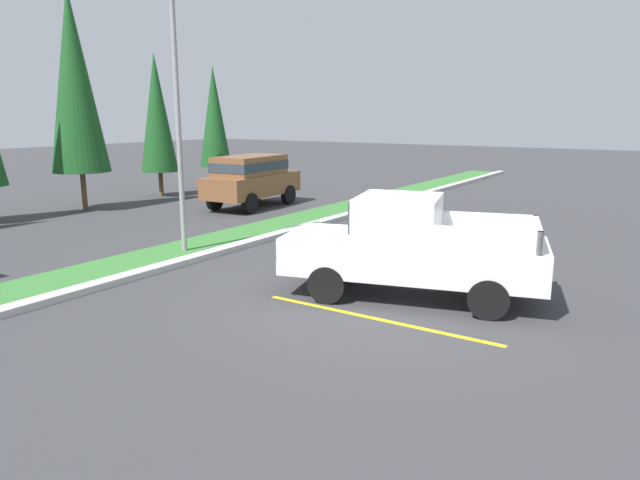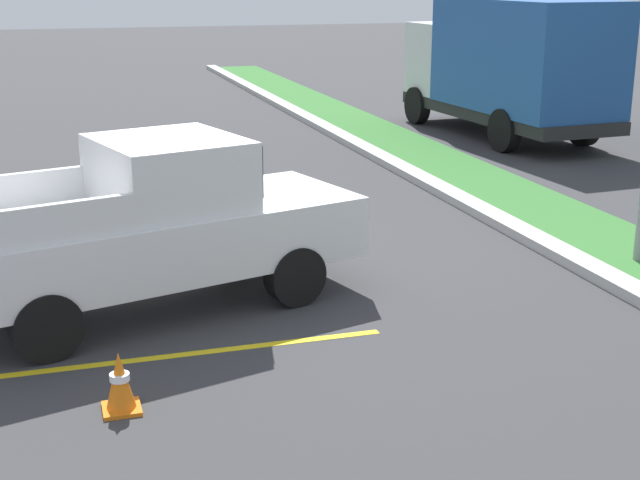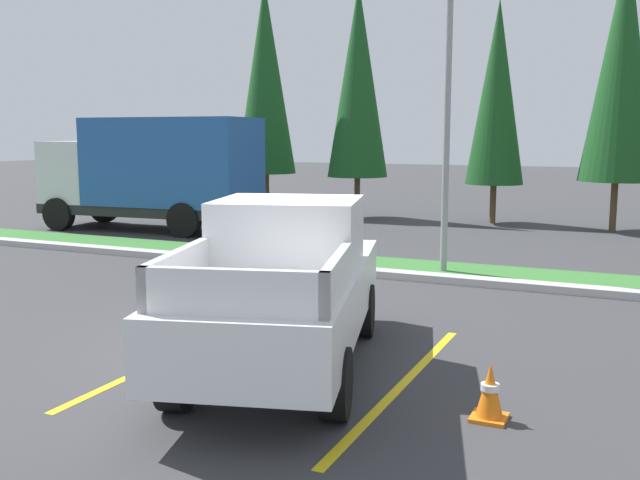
{
  "view_description": "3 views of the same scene",
  "coord_description": "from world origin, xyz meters",
  "views": [
    {
      "loc": [
        -9.83,
        -5.58,
        3.68
      ],
      "look_at": [
        -0.26,
        0.69,
        1.18
      ],
      "focal_mm": 32.11,
      "sensor_mm": 36.0,
      "label": 1
    },
    {
      "loc": [
        11.31,
        -2.03,
        3.99
      ],
      "look_at": [
        1.6,
        0.94,
        0.98
      ],
      "focal_mm": 50.64,
      "sensor_mm": 36.0,
      "label": 2
    },
    {
      "loc": [
        4.65,
        -8.64,
        2.9
      ],
      "look_at": [
        0.37,
        0.79,
        1.37
      ],
      "focal_mm": 39.99,
      "sensor_mm": 36.0,
      "label": 3
    }
  ],
  "objects": [
    {
      "name": "ground_plane",
      "position": [
        0.0,
        0.0,
        0.0
      ],
      "size": [
        120.0,
        120.0,
        0.0
      ],
      "primitive_type": "plane",
      "color": "#38383A"
    },
    {
      "name": "parking_line_near",
      "position": [
        -0.88,
        -0.95,
        0.0
      ],
      "size": [
        0.12,
        4.8,
        0.01
      ],
      "primitive_type": "cube",
      "color": "yellow",
      "rests_on": "ground"
    },
    {
      "name": "parking_line_far",
      "position": [
        2.22,
        -0.95,
        0.0
      ],
      "size": [
        0.12,
        4.8,
        0.01
      ],
      "primitive_type": "cube",
      "color": "yellow",
      "rests_on": "ground"
    },
    {
      "name": "curb_strip",
      "position": [
        0.0,
        5.0,
        0.07
      ],
      "size": [
        56.0,
        0.4,
        0.15
      ],
      "primitive_type": "cube",
      "color": "#B2B2AD",
      "rests_on": "ground"
    },
    {
      "name": "grass_median",
      "position": [
        0.0,
        6.1,
        0.03
      ],
      "size": [
        56.0,
        1.8,
        0.06
      ],
      "primitive_type": "cube",
      "color": "#387533",
      "rests_on": "ground"
    },
    {
      "name": "pickup_truck_main",
      "position": [
        0.66,
        -0.9,
        1.04
      ],
      "size": [
        3.24,
        5.54,
        2.1
      ],
      "color": "black",
      "rests_on": "ground"
    },
    {
      "name": "cargo_truck_distant",
      "position": [
        -8.93,
        9.05,
        1.85
      ],
      "size": [
        6.95,
        2.91,
        3.4
      ],
      "color": "black",
      "rests_on": "ground"
    },
    {
      "name": "street_light",
      "position": [
        0.9,
        5.74,
        3.87
      ],
      "size": [
        0.24,
        1.49,
        6.65
      ],
      "color": "gray",
      "rests_on": "ground"
    },
    {
      "name": "cypress_tree_leftmost",
      "position": [
        -8.02,
        14.46,
        4.93
      ],
      "size": [
        2.17,
        2.17,
        8.36
      ],
      "color": "brown",
      "rests_on": "ground"
    },
    {
      "name": "cypress_tree_left_inner",
      "position": [
        -4.5,
        14.66,
        4.74
      ],
      "size": [
        2.09,
        2.09,
        8.05
      ],
      "color": "brown",
      "rests_on": "ground"
    },
    {
      "name": "cypress_tree_center",
      "position": [
        0.16,
        15.06,
        4.25
      ],
      "size": [
        1.87,
        1.87,
        7.21
      ],
      "color": "brown",
      "rests_on": "ground"
    },
    {
      "name": "cypress_tree_right_inner",
      "position": [
        3.87,
        14.57,
        4.97
      ],
      "size": [
        2.19,
        2.19,
        8.44
      ],
      "color": "brown",
      "rests_on": "ground"
    },
    {
      "name": "traffic_cone",
      "position": [
        3.35,
        -1.57,
        0.29
      ],
      "size": [
        0.36,
        0.36,
        0.6
      ],
      "color": "orange",
      "rests_on": "ground"
    }
  ]
}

